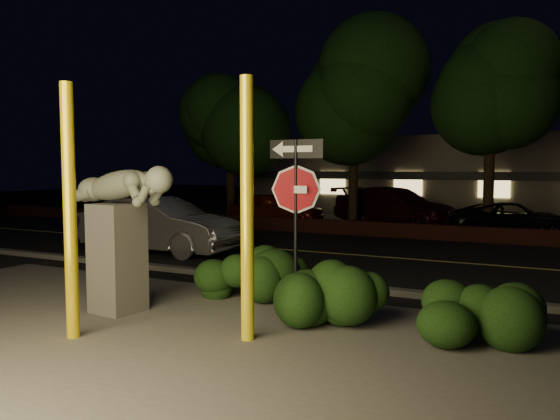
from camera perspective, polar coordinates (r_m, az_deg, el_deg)
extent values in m
plane|color=black|center=(17.82, 11.83, -3.35)|extent=(90.00, 90.00, 0.00)
cube|color=#4C4944|center=(7.94, -9.82, -13.02)|extent=(14.00, 6.00, 0.02)
cube|color=black|center=(14.97, 8.84, -4.76)|extent=(80.00, 8.00, 0.01)
cube|color=#D0C553|center=(14.97, 8.84, -4.72)|extent=(80.00, 0.12, 0.00)
cube|color=#4C4944|center=(11.20, 2.27, -7.55)|extent=(80.00, 0.25, 0.12)
cube|color=#471D16|center=(19.04, 12.85, -2.12)|extent=(40.00, 0.35, 0.50)
cube|color=black|center=(24.61, 16.06, -1.29)|extent=(40.00, 12.00, 0.01)
cube|color=gray|center=(32.39, 18.80, 3.51)|extent=(22.00, 10.00, 4.00)
cube|color=#333338|center=(27.35, 17.30, 3.43)|extent=(22.00, 0.20, 0.40)
cube|color=#FFD87F|center=(29.01, 5.52, 2.86)|extent=(1.40, 0.08, 1.20)
cube|color=#FFD87F|center=(27.81, 13.22, 2.70)|extent=(1.40, 0.08, 1.20)
cube|color=#FFD87F|center=(27.15, 21.46, 2.47)|extent=(1.40, 0.08, 1.20)
cylinder|color=black|center=(23.67, -5.19, 3.18)|extent=(0.36, 0.36, 3.75)
ellipsoid|color=black|center=(23.85, -5.25, 11.58)|extent=(4.60, 4.60, 4.14)
cylinder|color=black|center=(21.46, 7.68, 3.70)|extent=(0.36, 0.36, 4.25)
ellipsoid|color=black|center=(21.77, 7.79, 14.14)|extent=(5.20, 5.20, 4.68)
cylinder|color=black|center=(19.97, 20.98, 3.04)|extent=(0.36, 0.36, 4.00)
ellipsoid|color=black|center=(20.24, 21.27, 13.50)|extent=(4.80, 4.80, 4.32)
cylinder|color=gold|center=(8.02, -21.11, -0.24)|extent=(0.18, 0.18, 3.54)
cylinder|color=yellow|center=(7.40, -3.46, -0.06)|extent=(0.18, 0.18, 3.61)
cylinder|color=black|center=(8.98, 1.66, -1.72)|extent=(0.06, 0.06, 2.84)
cube|color=white|center=(8.94, 1.67, 2.16)|extent=(0.43, 0.04, 0.12)
cube|color=black|center=(8.93, 1.68, 6.40)|extent=(0.96, 0.05, 0.30)
cube|color=white|center=(8.93, 1.68, 6.40)|extent=(0.61, 0.04, 0.12)
cube|color=#4C4944|center=(9.37, -16.62, -4.86)|extent=(0.77, 0.77, 1.80)
sphere|color=gray|center=(8.52, -12.52, 3.11)|extent=(0.42, 0.42, 0.42)
ellipsoid|color=black|center=(9.95, -2.70, -6.11)|extent=(2.35, 1.53, 1.13)
ellipsoid|color=black|center=(8.15, 6.55, -8.39)|extent=(2.00, 1.58, 1.16)
ellipsoid|color=black|center=(7.75, 19.90, -9.95)|extent=(1.46, 0.96, 0.99)
imported|color=#A8A8AC|center=(15.66, -12.49, -1.56)|extent=(4.73, 1.66, 1.56)
imported|color=maroon|center=(22.86, -0.38, 0.16)|extent=(4.09, 1.86, 1.36)
imported|color=#3A0E14|center=(23.04, 11.98, 0.37)|extent=(5.89, 3.80, 1.59)
imported|color=black|center=(20.45, 23.25, -0.94)|extent=(4.69, 3.08, 1.20)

